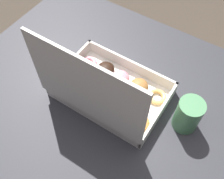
{
  "coord_description": "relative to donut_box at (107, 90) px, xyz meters",
  "views": [
    {
      "loc": [
        -0.22,
        0.35,
        1.44
      ],
      "look_at": [
        0.03,
        -0.03,
        0.77
      ],
      "focal_mm": 42.0,
      "sensor_mm": 36.0,
      "label": 1
    }
  ],
  "objects": [
    {
      "name": "donut_box",
      "position": [
        0.0,
        0.0,
        0.0
      ],
      "size": [
        0.34,
        0.24,
        0.29
      ],
      "color": "silver",
      "rests_on": "dining_table"
    },
    {
      "name": "coffee_mug",
      "position": [
        -0.24,
        -0.06,
        -0.0
      ],
      "size": [
        0.07,
        0.07,
        0.11
      ],
      "color": "#4C8456",
      "rests_on": "dining_table"
    },
    {
      "name": "dining_table",
      "position": [
        -0.03,
        0.0,
        -0.17
      ],
      "size": [
        1.06,
        0.83,
        0.75
      ],
      "color": "#2D2D33",
      "rests_on": "ground_plane"
    },
    {
      "name": "ground_plane",
      "position": [
        -0.03,
        0.0,
        -0.8
      ],
      "size": [
        8.0,
        8.0,
        0.0
      ],
      "primitive_type": "plane",
      "color": "#42382D"
    }
  ]
}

